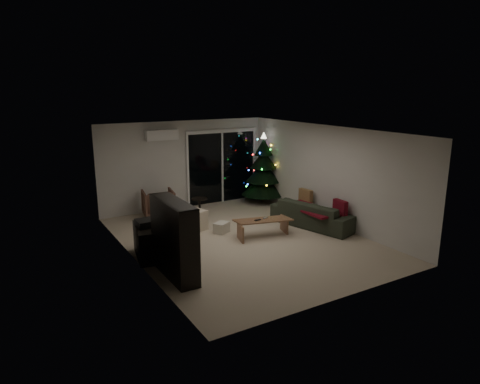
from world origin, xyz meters
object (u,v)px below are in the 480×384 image
object	(u,v)px
sofa	(314,214)
christmas_tree	(263,168)
media_cabinet	(146,242)
bookshelf	(165,241)
coffee_table	(263,228)
armchair	(158,204)

from	to	relation	value
sofa	christmas_tree	distance (m)	2.70
media_cabinet	sofa	world-z (taller)	media_cabinet
bookshelf	sofa	world-z (taller)	bookshelf
bookshelf	coffee_table	bearing A→B (deg)	-0.56
sofa	christmas_tree	size ratio (longest dim) A/B	1.03
armchair	coffee_table	world-z (taller)	armchair
sofa	bookshelf	bearing A→B (deg)	87.50
armchair	sofa	xyz separation A→B (m)	(3.10, -2.72, -0.05)
sofa	christmas_tree	world-z (taller)	christmas_tree
armchair	coffee_table	size ratio (longest dim) A/B	0.63
coffee_table	armchair	bearing A→B (deg)	134.90
armchair	christmas_tree	xyz separation A→B (m)	(3.29, -0.13, 0.69)
coffee_table	bookshelf	bearing A→B (deg)	-146.12
media_cabinet	coffee_table	world-z (taller)	media_cabinet
coffee_table	christmas_tree	bearing A→B (deg)	71.02
sofa	coffee_table	size ratio (longest dim) A/B	1.69
armchair	christmas_tree	size ratio (longest dim) A/B	0.39
armchair	sofa	world-z (taller)	armchair
armchair	christmas_tree	bearing A→B (deg)	-171.78
bookshelf	armchair	world-z (taller)	bookshelf
media_cabinet	armchair	distance (m)	2.82
coffee_table	christmas_tree	size ratio (longest dim) A/B	0.61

